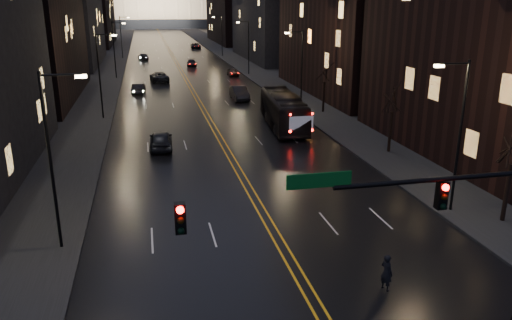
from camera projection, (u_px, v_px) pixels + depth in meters
road at (167, 46)px, 139.25m from camera, size 20.00×320.00×0.02m
sidewalk_left at (115, 47)px, 136.37m from camera, size 8.00×320.00×0.16m
sidewalk_right at (217, 45)px, 142.09m from camera, size 8.00×320.00×0.16m
center_line at (167, 46)px, 139.24m from camera, size 0.62×320.00×0.01m
building_left_far at (64, 12)px, 96.56m from camera, size 12.00×34.00×20.00m
building_left_dist at (88, 1)px, 140.62m from camera, size 12.00×40.00×24.00m
building_right_near at (511, 2)px, 37.53m from camera, size 12.00×26.00×24.00m
building_right_dist at (234, 5)px, 149.51m from camera, size 12.00×40.00×22.00m
traffic_signal at (500, 203)px, 17.92m from camera, size 17.29×0.45×7.00m
streetlamp_right_near at (458, 130)px, 28.24m from camera, size 2.13×0.25×9.00m
streetlamp_left_near at (54, 153)px, 23.82m from camera, size 2.13×0.25×9.00m
streetlamp_right_mid at (300, 66)px, 56.16m from camera, size 2.13×0.25×9.00m
streetlamp_left_mid at (101, 71)px, 51.74m from camera, size 2.13×0.25×9.00m
streetlamp_right_far at (248, 44)px, 84.08m from camera, size 2.13×0.25×9.00m
streetlamp_left_far at (115, 47)px, 79.66m from camera, size 2.13×0.25×9.00m
streetlamp_right_dist at (221, 34)px, 112.00m from camera, size 2.13×0.25×9.00m
streetlamp_left_dist at (122, 35)px, 107.58m from camera, size 2.13×0.25×9.00m
tree_right_mid at (393, 99)px, 40.02m from camera, size 2.40×2.40×6.65m
tree_right_far at (325, 73)px, 54.91m from camera, size 2.40×2.40×6.65m
bus at (283, 110)px, 49.49m from camera, size 3.92×12.45×3.41m
oncoming_car_a at (161, 140)px, 42.35m from camera, size 2.08×4.73×1.59m
oncoming_car_b at (138, 89)px, 67.68m from camera, size 1.90×4.45×1.43m
oncoming_car_c at (159, 77)px, 77.85m from camera, size 3.08×5.77×1.54m
oncoming_car_d at (143, 57)px, 107.06m from camera, size 2.41×4.86×1.36m
receding_car_a at (239, 93)px, 63.46m from camera, size 1.90×5.24×1.72m
receding_car_b at (233, 72)px, 83.84m from camera, size 1.64×3.98×1.35m
receding_car_c at (192, 63)px, 96.28m from camera, size 2.06×4.53×1.28m
receding_car_d at (196, 46)px, 133.11m from camera, size 2.48×5.28×1.46m
pedestrian_a at (387, 272)px, 21.51m from camera, size 0.59×0.72×1.70m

